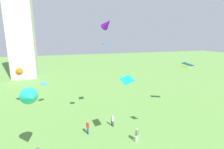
% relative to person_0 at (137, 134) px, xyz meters
% --- Properties ---
extents(person_0, '(0.48, 0.46, 1.62)m').
position_rel_person_0_xyz_m(person_0, '(0.00, 0.00, 0.00)').
color(person_0, silver).
rests_on(person_0, ground_plane).
extents(person_2, '(0.32, 0.49, 1.59)m').
position_rel_person_0_xyz_m(person_2, '(-1.59, 4.14, -0.02)').
color(person_2, '#1E2333').
rests_on(person_2, ground_plane).
extents(person_4, '(0.28, 0.53, 1.72)m').
position_rel_person_0_xyz_m(person_4, '(-5.10, 3.33, 0.05)').
color(person_4, '#235693').
rests_on(person_4, ground_plane).
extents(kite_flying_0, '(1.09, 1.67, 0.73)m').
position_rel_person_0_xyz_m(kite_flying_0, '(-1.49, -0.26, 6.67)').
color(kite_flying_0, '#11DBCE').
extents(kite_flying_1, '(1.82, 1.59, 0.92)m').
position_rel_person_0_xyz_m(kite_flying_1, '(12.46, 6.41, 6.57)').
color(kite_flying_1, blue).
extents(kite_flying_2, '(0.96, 0.79, 0.17)m').
position_rel_person_0_xyz_m(kite_flying_2, '(-11.15, 10.71, 10.03)').
color(kite_flying_2, '#D14A24').
extents(kite_flying_3, '(0.95, 1.18, 0.28)m').
position_rel_person_0_xyz_m(kite_flying_3, '(4.48, -1.67, 7.91)').
color(kite_flying_3, yellow).
extents(kite_flying_4, '(1.09, 1.49, 0.17)m').
position_rel_person_0_xyz_m(kite_flying_4, '(-1.25, 7.67, 10.04)').
color(kite_flying_4, blue).
extents(kite_flying_5, '(1.38, 1.78, 1.44)m').
position_rel_person_0_xyz_m(kite_flying_5, '(-2.49, 3.36, 12.46)').
color(kite_flying_5, purple).
extents(kite_flying_6, '(1.79, 2.05, 1.24)m').
position_rel_person_0_xyz_m(kite_flying_6, '(-13.85, 14.40, 5.40)').
color(kite_flying_6, orange).
extents(kite_flying_7, '(2.13, 2.72, 1.89)m').
position_rel_person_0_xyz_m(kite_flying_7, '(-10.50, -0.89, 6.06)').
color(kite_flying_7, '#1DC9B4').
extents(kite_flying_8, '(1.27, 1.23, 0.46)m').
position_rel_person_0_xyz_m(kite_flying_8, '(-10.55, 14.72, 3.09)').
color(kite_flying_8, '#2F7CD4').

